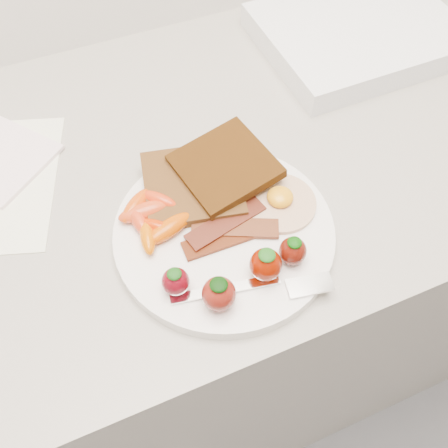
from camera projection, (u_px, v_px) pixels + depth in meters
name	position (u px, v px, depth m)	size (l,w,h in m)	color
counter	(199.00, 300.00, 1.06)	(2.00, 0.60, 0.90)	gray
plate	(224.00, 233.00, 0.61)	(0.27, 0.27, 0.02)	white
toast_lower	(192.00, 185.00, 0.64)	(0.12, 0.12, 0.01)	#4A3312
toast_upper	(225.00, 166.00, 0.63)	(0.11, 0.11, 0.01)	black
fried_egg	(279.00, 201.00, 0.62)	(0.12, 0.12, 0.02)	beige
bacon_strips	(229.00, 229.00, 0.60)	(0.12, 0.07, 0.01)	#461405
baby_carrots	(151.00, 218.00, 0.60)	(0.09, 0.10, 0.02)	red
strawberries	(240.00, 274.00, 0.55)	(0.17, 0.07, 0.05)	#5C060F
fork	(264.00, 287.00, 0.56)	(0.18, 0.07, 0.00)	white
appliance	(358.00, 33.00, 0.82)	(0.31, 0.25, 0.04)	white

